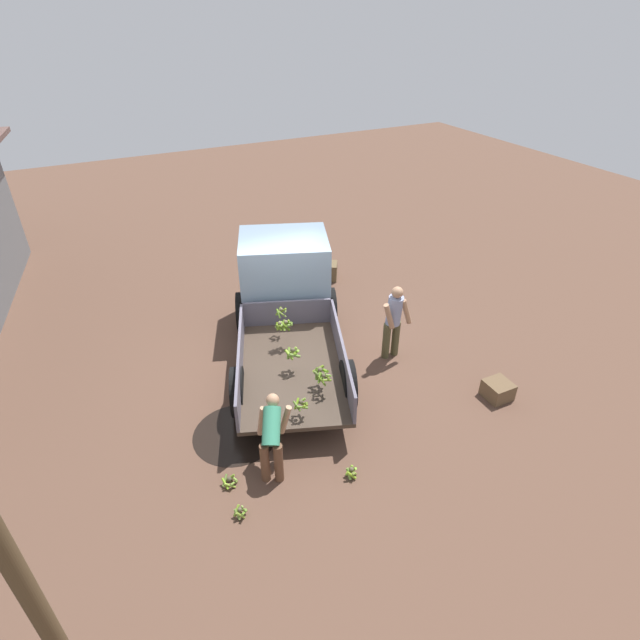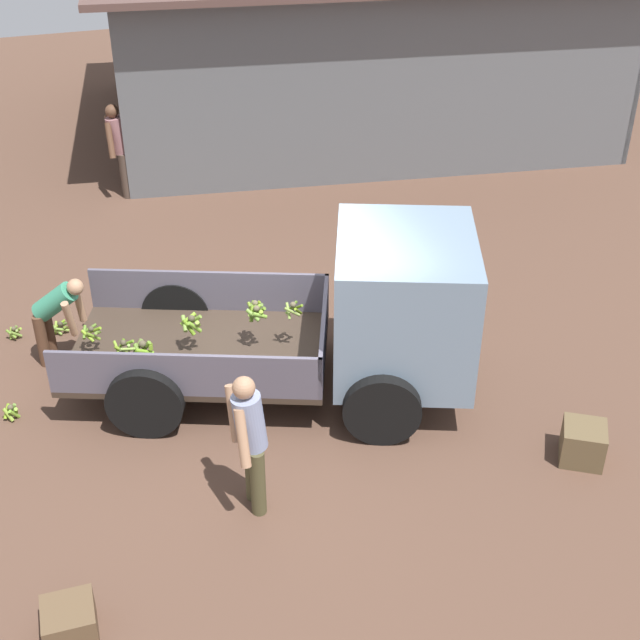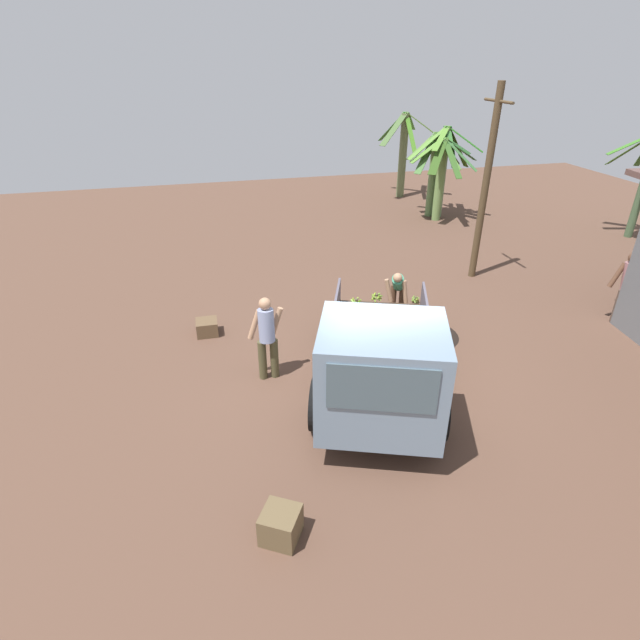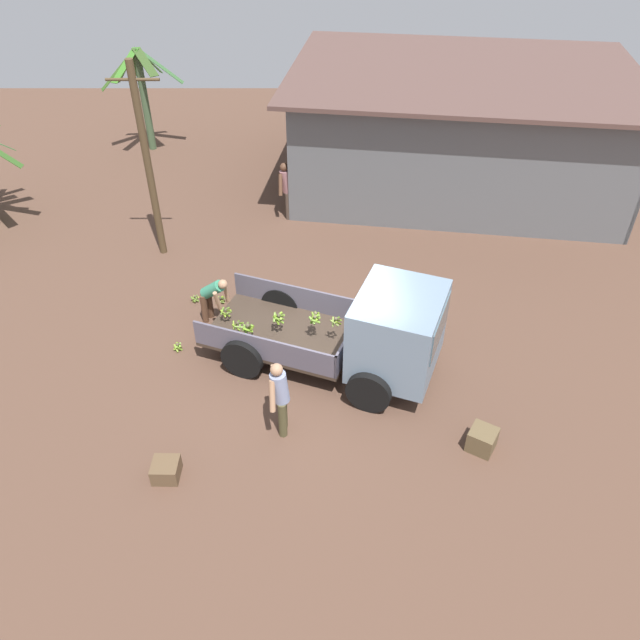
{
  "view_description": "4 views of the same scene",
  "coord_description": "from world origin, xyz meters",
  "px_view_note": "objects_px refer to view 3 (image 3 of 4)",
  "views": [
    {
      "loc": [
        -7.87,
        3.22,
        6.31
      ],
      "look_at": [
        -1.22,
        -0.11,
        1.54
      ],
      "focal_mm": 28.0,
      "sensor_mm": 36.0,
      "label": 1
    },
    {
      "loc": [
        -2.47,
        -8.66,
        6.75
      ],
      "look_at": [
        0.25,
        -0.35,
        1.14
      ],
      "focal_mm": 50.0,
      "sensor_mm": 36.0,
      "label": 2
    },
    {
      "loc": [
        7.09,
        -2.92,
        5.59
      ],
      "look_at": [
        -0.99,
        -0.86,
        1.11
      ],
      "focal_mm": 28.0,
      "sensor_mm": 36.0,
      "label": 3
    },
    {
      "loc": [
        -0.27,
        -9.91,
        9.0
      ],
      "look_at": [
        -0.27,
        0.09,
        1.1
      ],
      "focal_mm": 35.0,
      "sensor_mm": 36.0,
      "label": 4
    }
  ],
  "objects_px": {
    "wooden_crate_1": "(281,525)",
    "person_worker_loading": "(398,289)",
    "banana_bunch_on_ground_2": "(346,305)",
    "person_bystander_near_shed": "(627,284)",
    "banana_bunch_on_ground_0": "(424,311)",
    "wooden_crate_0": "(207,327)",
    "cargo_truck": "(380,368)",
    "banana_bunch_on_ground_1": "(415,299)",
    "person_foreground_visitor": "(267,335)",
    "utility_pole": "(486,184)"
  },
  "relations": [
    {
      "from": "person_bystander_near_shed",
      "to": "banana_bunch_on_ground_0",
      "type": "bearing_deg",
      "value": 72.36
    },
    {
      "from": "utility_pole",
      "to": "person_bystander_near_shed",
      "type": "bearing_deg",
      "value": 30.74
    },
    {
      "from": "wooden_crate_0",
      "to": "person_worker_loading",
      "type": "bearing_deg",
      "value": 86.31
    },
    {
      "from": "cargo_truck",
      "to": "banana_bunch_on_ground_0",
      "type": "bearing_deg",
      "value": 165.34
    },
    {
      "from": "cargo_truck",
      "to": "banana_bunch_on_ground_1",
      "type": "xyz_separation_m",
      "value": [
        -4.11,
        2.53,
        -1.01
      ]
    },
    {
      "from": "wooden_crate_1",
      "to": "person_worker_loading",
      "type": "bearing_deg",
      "value": 145.07
    },
    {
      "from": "banana_bunch_on_ground_0",
      "to": "banana_bunch_on_ground_1",
      "type": "distance_m",
      "value": 0.6
    },
    {
      "from": "person_worker_loading",
      "to": "banana_bunch_on_ground_1",
      "type": "relative_size",
      "value": 5.6
    },
    {
      "from": "cargo_truck",
      "to": "wooden_crate_0",
      "type": "height_order",
      "value": "cargo_truck"
    },
    {
      "from": "person_bystander_near_shed",
      "to": "banana_bunch_on_ground_0",
      "type": "xyz_separation_m",
      "value": [
        -1.44,
        -4.24,
        -0.85
      ]
    },
    {
      "from": "wooden_crate_0",
      "to": "wooden_crate_1",
      "type": "bearing_deg",
      "value": 6.46
    },
    {
      "from": "banana_bunch_on_ground_0",
      "to": "banana_bunch_on_ground_2",
      "type": "relative_size",
      "value": 1.2
    },
    {
      "from": "cargo_truck",
      "to": "utility_pole",
      "type": "relative_size",
      "value": 1.04
    },
    {
      "from": "banana_bunch_on_ground_0",
      "to": "banana_bunch_on_ground_2",
      "type": "distance_m",
      "value": 1.89
    },
    {
      "from": "banana_bunch_on_ground_1",
      "to": "wooden_crate_1",
      "type": "bearing_deg",
      "value": -37.16
    },
    {
      "from": "banana_bunch_on_ground_1",
      "to": "wooden_crate_1",
      "type": "distance_m",
      "value": 7.5
    },
    {
      "from": "cargo_truck",
      "to": "person_worker_loading",
      "type": "relative_size",
      "value": 4.12
    },
    {
      "from": "person_foreground_visitor",
      "to": "banana_bunch_on_ground_2",
      "type": "relative_size",
      "value": 7.68
    },
    {
      "from": "cargo_truck",
      "to": "banana_bunch_on_ground_1",
      "type": "distance_m",
      "value": 4.93
    },
    {
      "from": "person_worker_loading",
      "to": "wooden_crate_0",
      "type": "bearing_deg",
      "value": -66.05
    },
    {
      "from": "banana_bunch_on_ground_1",
      "to": "cargo_truck",
      "type": "bearing_deg",
      "value": -31.59
    },
    {
      "from": "cargo_truck",
      "to": "wooden_crate_1",
      "type": "xyz_separation_m",
      "value": [
        1.86,
        -2.0,
        -0.88
      ]
    },
    {
      "from": "banana_bunch_on_ground_2",
      "to": "person_bystander_near_shed",
      "type": "bearing_deg",
      "value": 70.31
    },
    {
      "from": "utility_pole",
      "to": "banana_bunch_on_ground_0",
      "type": "xyz_separation_m",
      "value": [
        1.82,
        -2.3,
        -2.48
      ]
    },
    {
      "from": "utility_pole",
      "to": "person_foreground_visitor",
      "type": "xyz_separation_m",
      "value": [
        3.5,
        -6.36,
        -1.64
      ]
    },
    {
      "from": "cargo_truck",
      "to": "banana_bunch_on_ground_2",
      "type": "xyz_separation_m",
      "value": [
        -4.21,
        0.74,
        -1.0
      ]
    },
    {
      "from": "banana_bunch_on_ground_0",
      "to": "banana_bunch_on_ground_1",
      "type": "xyz_separation_m",
      "value": [
        -0.6,
        0.04,
        0.01
      ]
    },
    {
      "from": "banana_bunch_on_ground_2",
      "to": "person_foreground_visitor",
      "type": "bearing_deg",
      "value": -44.11
    },
    {
      "from": "person_bystander_near_shed",
      "to": "wooden_crate_1",
      "type": "bearing_deg",
      "value": 115.36
    },
    {
      "from": "person_worker_loading",
      "to": "banana_bunch_on_ground_0",
      "type": "height_order",
      "value": "person_worker_loading"
    },
    {
      "from": "utility_pole",
      "to": "banana_bunch_on_ground_0",
      "type": "relative_size",
      "value": 19.08
    },
    {
      "from": "banana_bunch_on_ground_0",
      "to": "person_bystander_near_shed",
      "type": "bearing_deg",
      "value": 71.22
    },
    {
      "from": "cargo_truck",
      "to": "banana_bunch_on_ground_2",
      "type": "relative_size",
      "value": 23.89
    },
    {
      "from": "banana_bunch_on_ground_1",
      "to": "wooden_crate_0",
      "type": "bearing_deg",
      "value": -86.61
    },
    {
      "from": "banana_bunch_on_ground_1",
      "to": "banana_bunch_on_ground_2",
      "type": "xyz_separation_m",
      "value": [
        -0.1,
        -1.79,
        0.01
      ]
    },
    {
      "from": "person_foreground_visitor",
      "to": "person_bystander_near_shed",
      "type": "xyz_separation_m",
      "value": [
        -0.23,
        8.3,
        0.0
      ]
    },
    {
      "from": "utility_pole",
      "to": "person_foreground_visitor",
      "type": "bearing_deg",
      "value": -61.17
    },
    {
      "from": "banana_bunch_on_ground_0",
      "to": "wooden_crate_1",
      "type": "xyz_separation_m",
      "value": [
        5.37,
        -4.5,
        0.14
      ]
    },
    {
      "from": "banana_bunch_on_ground_0",
      "to": "wooden_crate_0",
      "type": "bearing_deg",
      "value": -93.31
    },
    {
      "from": "cargo_truck",
      "to": "person_bystander_near_shed",
      "type": "relative_size",
      "value": 3.1
    },
    {
      "from": "banana_bunch_on_ground_2",
      "to": "cargo_truck",
      "type": "bearing_deg",
      "value": -9.97
    },
    {
      "from": "utility_pole",
      "to": "banana_bunch_on_ground_2",
      "type": "xyz_separation_m",
      "value": [
        1.12,
        -4.05,
        -2.47
      ]
    },
    {
      "from": "utility_pole",
      "to": "wooden_crate_0",
      "type": "distance_m",
      "value": 7.96
    },
    {
      "from": "utility_pole",
      "to": "banana_bunch_on_ground_1",
      "type": "xyz_separation_m",
      "value": [
        1.22,
        -2.26,
        -2.47
      ]
    },
    {
      "from": "person_foreground_visitor",
      "to": "banana_bunch_on_ground_2",
      "type": "height_order",
      "value": "person_foreground_visitor"
    },
    {
      "from": "banana_bunch_on_ground_0",
      "to": "wooden_crate_1",
      "type": "height_order",
      "value": "wooden_crate_1"
    },
    {
      "from": "person_bystander_near_shed",
      "to": "banana_bunch_on_ground_1",
      "type": "height_order",
      "value": "person_bystander_near_shed"
    },
    {
      "from": "person_foreground_visitor",
      "to": "person_bystander_near_shed",
      "type": "relative_size",
      "value": 1.0
    },
    {
      "from": "cargo_truck",
      "to": "wooden_crate_1",
      "type": "relative_size",
      "value": 11.07
    },
    {
      "from": "person_worker_loading",
      "to": "banana_bunch_on_ground_1",
      "type": "bearing_deg",
      "value": 155.2
    }
  ]
}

